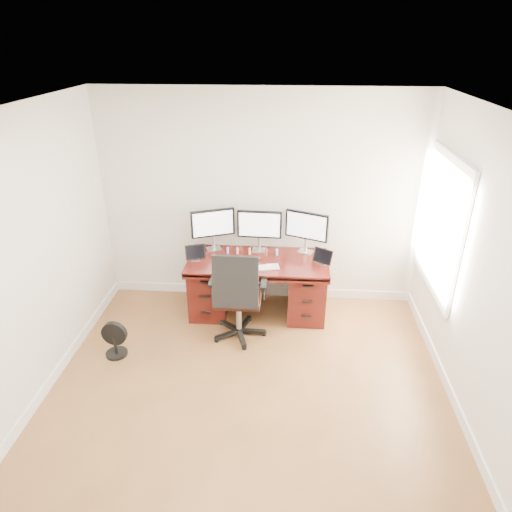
# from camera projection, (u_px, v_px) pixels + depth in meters

# --- Properties ---
(ground) EXTENTS (4.50, 4.50, 0.00)m
(ground) POSITION_uv_depth(u_px,v_px,m) (244.00, 418.00, 4.24)
(ground) COLOR brown
(ground) RESTS_ON ground
(back_wall) EXTENTS (4.00, 0.10, 2.70)m
(back_wall) POSITION_uv_depth(u_px,v_px,m) (260.00, 201.00, 5.66)
(back_wall) COLOR silver
(back_wall) RESTS_ON ground
(right_wall) EXTENTS (0.10, 4.50, 2.70)m
(right_wall) POSITION_uv_depth(u_px,v_px,m) (494.00, 296.00, 3.61)
(right_wall) COLOR silver
(right_wall) RESTS_ON ground
(desk) EXTENTS (1.70, 0.80, 0.75)m
(desk) POSITION_uv_depth(u_px,v_px,m) (258.00, 284.00, 5.70)
(desk) COLOR #3D0F0C
(desk) RESTS_ON ground
(office_chair) EXTENTS (0.65, 0.61, 1.13)m
(office_chair) POSITION_uv_depth(u_px,v_px,m) (238.00, 310.00, 5.22)
(office_chair) COLOR black
(office_chair) RESTS_ON ground
(floor_fan) EXTENTS (0.28, 0.24, 0.41)m
(floor_fan) POSITION_uv_depth(u_px,v_px,m) (115.00, 340.00, 4.99)
(floor_fan) COLOR black
(floor_fan) RESTS_ON ground
(monitor_left) EXTENTS (0.52, 0.24, 0.53)m
(monitor_left) POSITION_uv_depth(u_px,v_px,m) (213.00, 225.00, 5.65)
(monitor_left) COLOR silver
(monitor_left) RESTS_ON desk
(monitor_center) EXTENTS (0.55, 0.15, 0.53)m
(monitor_center) POSITION_uv_depth(u_px,v_px,m) (259.00, 226.00, 5.61)
(monitor_center) COLOR silver
(monitor_center) RESTS_ON desk
(monitor_right) EXTENTS (0.52, 0.25, 0.53)m
(monitor_right) POSITION_uv_depth(u_px,v_px,m) (307.00, 227.00, 5.58)
(monitor_right) COLOR silver
(monitor_right) RESTS_ON desk
(tablet_left) EXTENTS (0.25, 0.14, 0.19)m
(tablet_left) POSITION_uv_depth(u_px,v_px,m) (195.00, 253.00, 5.49)
(tablet_left) COLOR silver
(tablet_left) RESTS_ON desk
(tablet_right) EXTENTS (0.24, 0.19, 0.19)m
(tablet_right) POSITION_uv_depth(u_px,v_px,m) (323.00, 258.00, 5.39)
(tablet_right) COLOR silver
(tablet_right) RESTS_ON desk
(keyboard) EXTENTS (0.31, 0.19, 0.01)m
(keyboard) POSITION_uv_depth(u_px,v_px,m) (260.00, 268.00, 5.32)
(keyboard) COLOR white
(keyboard) RESTS_ON desk
(trackpad) EXTENTS (0.17, 0.17, 0.01)m
(trackpad) POSITION_uv_depth(u_px,v_px,m) (273.00, 267.00, 5.35)
(trackpad) COLOR silver
(trackpad) RESTS_ON desk
(drawing_tablet) EXTENTS (0.22, 0.16, 0.01)m
(drawing_tablet) POSITION_uv_depth(u_px,v_px,m) (230.00, 264.00, 5.42)
(drawing_tablet) COLOR black
(drawing_tablet) RESTS_ON desk
(phone) EXTENTS (0.13, 0.08, 0.01)m
(phone) POSITION_uv_depth(u_px,v_px,m) (255.00, 260.00, 5.50)
(phone) COLOR black
(phone) RESTS_ON desk
(figurine_purple) EXTENTS (0.04, 0.04, 0.09)m
(figurine_purple) POSITION_uv_depth(u_px,v_px,m) (228.00, 250.00, 5.66)
(figurine_purple) COLOR #9D6DE0
(figurine_purple) RESTS_ON desk
(figurine_pink) EXTENTS (0.04, 0.04, 0.09)m
(figurine_pink) POSITION_uv_depth(u_px,v_px,m) (237.00, 250.00, 5.65)
(figurine_pink) COLOR #DD6988
(figurine_pink) RESTS_ON desk
(figurine_orange) EXTENTS (0.04, 0.04, 0.09)m
(figurine_orange) POSITION_uv_depth(u_px,v_px,m) (250.00, 251.00, 5.64)
(figurine_orange) COLOR #EC8649
(figurine_orange) RESTS_ON desk
(figurine_brown) EXTENTS (0.04, 0.04, 0.09)m
(figurine_brown) POSITION_uv_depth(u_px,v_px,m) (266.00, 251.00, 5.63)
(figurine_brown) COLOR brown
(figurine_brown) RESTS_ON desk
(figurine_blue) EXTENTS (0.04, 0.04, 0.09)m
(figurine_blue) POSITION_uv_depth(u_px,v_px,m) (277.00, 252.00, 5.62)
(figurine_blue) COLOR #50ABED
(figurine_blue) RESTS_ON desk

